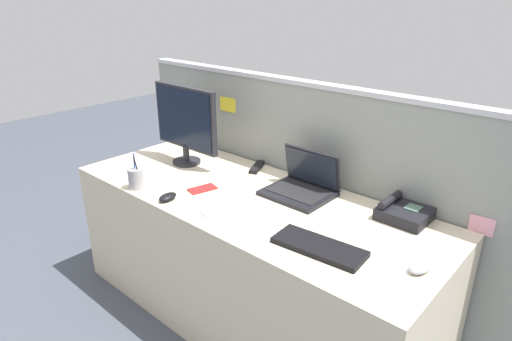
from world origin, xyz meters
TOP-DOWN VIEW (x-y plane):
  - ground_plane at (0.00, 0.00)m, footprint 10.00×10.00m
  - desk at (0.00, 0.00)m, footprint 1.95×0.75m
  - cubicle_divider at (0.00, 0.41)m, footprint 2.35×0.08m
  - desktop_monitor at (-0.58, 0.10)m, footprint 0.48×0.16m
  - laptop at (0.17, 0.20)m, footprint 0.32×0.27m
  - desk_phone at (0.66, 0.28)m, footprint 0.21×0.19m
  - keyboard_main at (0.53, -0.17)m, footprint 0.37×0.17m
  - computer_mouse_right_hand at (0.88, -0.06)m, footprint 0.08×0.11m
  - computer_mouse_left_hand at (-0.26, -0.29)m, footprint 0.07×0.11m
  - pen_cup at (-0.49, -0.31)m, footprint 0.08×0.08m
  - cell_phone_red_case at (-0.23, -0.10)m, footprint 0.10×0.15m
  - cell_phone_white_slab at (-0.01, -0.22)m, footprint 0.10×0.14m
  - tv_remote at (-0.21, 0.29)m, footprint 0.11×0.17m

SIDE VIEW (x-z plane):
  - ground_plane at x=0.00m, z-range 0.00..0.00m
  - desk at x=0.00m, z-range 0.00..0.70m
  - cubicle_divider at x=0.00m, z-range 0.00..1.21m
  - cell_phone_red_case at x=-0.23m, z-range 0.70..0.71m
  - cell_phone_white_slab at x=-0.01m, z-range 0.70..0.71m
  - tv_remote at x=-0.21m, z-range 0.70..0.72m
  - keyboard_main at x=0.53m, z-range 0.70..0.73m
  - computer_mouse_right_hand at x=0.88m, z-range 0.70..0.74m
  - computer_mouse_left_hand at x=-0.26m, z-range 0.70..0.74m
  - desk_phone at x=0.66m, z-range 0.69..0.78m
  - laptop at x=0.17m, z-range 0.65..0.86m
  - pen_cup at x=-0.49m, z-range 0.66..0.85m
  - desktop_monitor at x=-0.58m, z-range 0.73..1.18m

